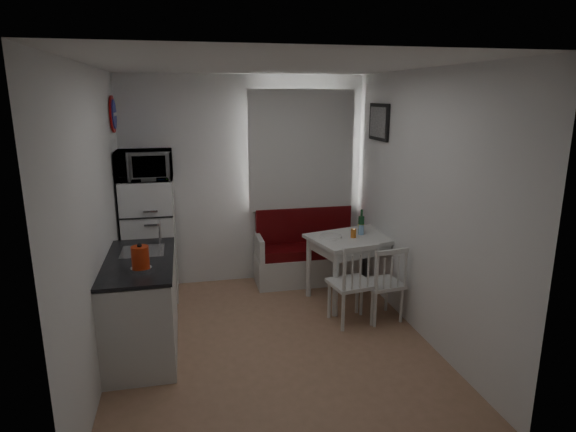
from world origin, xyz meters
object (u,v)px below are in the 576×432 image
object	(u,v)px
dining_table	(356,243)
kettle	(140,258)
kitchen_counter	(142,304)
chair_right	(386,277)
fridge	(150,240)
microwave	(144,165)
bench	(306,258)
chair_left	(354,276)
wine_bottle	(361,221)

from	to	relation	value
dining_table	kettle	world-z (taller)	kettle
kitchen_counter	chair_right	bearing A→B (deg)	0.81
fridge	microwave	xyz separation A→B (m)	(0.00, -0.05, 0.88)
bench	dining_table	size ratio (longest dim) A/B	1.12
kitchen_counter	chair_left	world-z (taller)	kitchen_counter
chair_left	fridge	world-z (taller)	fridge
dining_table	microwave	world-z (taller)	microwave
microwave	dining_table	bearing A→B (deg)	-12.19
dining_table	chair_right	world-z (taller)	chair_right
fridge	microwave	distance (m)	0.88
dining_table	fridge	bearing A→B (deg)	152.30
kitchen_counter	dining_table	bearing A→B (deg)	16.36
bench	dining_table	bearing A→B (deg)	-57.94
fridge	kettle	bearing A→B (deg)	-88.90
chair_right	wine_bottle	world-z (taller)	wine_bottle
chair_left	wine_bottle	distance (m)	0.91
kitchen_counter	chair_left	size ratio (longest dim) A/B	2.74
dining_table	fridge	world-z (taller)	fridge
bench	microwave	bearing A→B (deg)	-175.21
fridge	wine_bottle	size ratio (longest dim) A/B	5.02
kitchen_counter	dining_table	world-z (taller)	kitchen_counter
chair_right	fridge	xyz separation A→B (m)	(-2.43, 1.21, 0.20)
dining_table	chair_left	world-z (taller)	chair_left
bench	chair_left	world-z (taller)	bench
bench	chair_left	bearing A→B (deg)	-82.86
chair_left	dining_table	bearing A→B (deg)	60.31
chair_left	microwave	distance (m)	2.60
kitchen_counter	chair_right	distance (m)	2.45
kitchen_counter	chair_right	xyz separation A→B (m)	(2.45, 0.03, 0.06)
chair_right	bench	bearing A→B (deg)	103.63
dining_table	wine_bottle	bearing A→B (deg)	31.25
dining_table	chair_left	distance (m)	0.72
microwave	chair_left	bearing A→B (deg)	-29.26
kitchen_counter	bench	world-z (taller)	kitchen_counter
dining_table	microwave	size ratio (longest dim) A/B	1.95
chair_left	fridge	bearing A→B (deg)	140.69
fridge	chair_left	bearing A→B (deg)	-30.29
fridge	chair_right	bearing A→B (deg)	-26.46
kitchen_counter	chair_right	size ratio (longest dim) A/B	2.95
chair_right	chair_left	bearing A→B (deg)	173.47
dining_table	chair_left	xyz separation A→B (m)	(-0.25, -0.66, -0.13)
chair_right	dining_table	bearing A→B (deg)	90.86
chair_left	chair_right	size ratio (longest dim) A/B	1.08
bench	fridge	distance (m)	1.96
chair_right	kettle	size ratio (longest dim) A/B	1.90
fridge	microwave	bearing A→B (deg)	-90.00
kettle	wine_bottle	world-z (taller)	kettle
kitchen_counter	dining_table	size ratio (longest dim) A/B	1.12
bench	chair_right	world-z (taller)	bench
bench	chair_right	distance (m)	1.43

